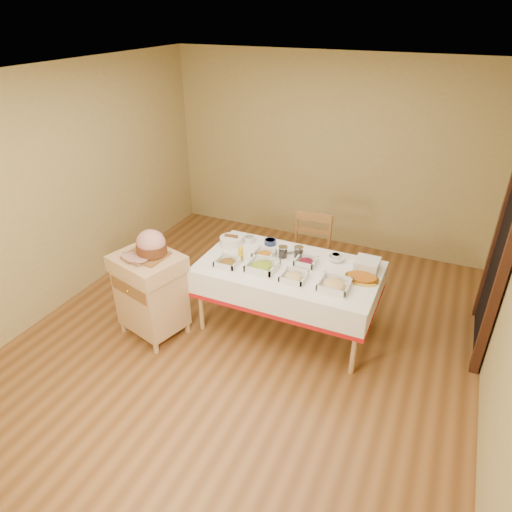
{
  "coord_description": "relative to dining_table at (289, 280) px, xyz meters",
  "views": [
    {
      "loc": [
        1.64,
        -3.48,
        3.11
      ],
      "look_at": [
        -0.03,
        0.2,
        0.85
      ],
      "focal_mm": 32.0,
      "sensor_mm": 36.0,
      "label": 1
    }
  ],
  "objects": [
    {
      "name": "serving_dish_c",
      "position": [
        0.13,
        -0.22,
        0.19
      ],
      "size": [
        0.23,
        0.23,
        0.1
      ],
      "color": "silver",
      "rests_on": "dining_table"
    },
    {
      "name": "bowl_white_imported",
      "position": [
        -0.13,
        0.3,
        0.18
      ],
      "size": [
        0.22,
        0.22,
        0.04
      ],
      "primitive_type": "imported",
      "rotation": [
        0.0,
        0.0,
        0.38
      ],
      "color": "silver",
      "rests_on": "dining_table"
    },
    {
      "name": "butcher_cart",
      "position": [
        -1.26,
        -0.67,
        -0.08
      ],
      "size": [
        0.77,
        0.69,
        0.92
      ],
      "color": "tan",
      "rests_on": "ground"
    },
    {
      "name": "bowl_small_imported",
      "position": [
        0.41,
        0.31,
        0.19
      ],
      "size": [
        0.2,
        0.2,
        0.05
      ],
      "primitive_type": "imported",
      "rotation": [
        0.0,
        0.0,
        -0.25
      ],
      "color": "silver",
      "rests_on": "dining_table"
    },
    {
      "name": "serving_dish_b",
      "position": [
        -0.22,
        -0.17,
        0.2
      ],
      "size": [
        0.29,
        0.29,
        0.12
      ],
      "color": "silver",
      "rests_on": "dining_table"
    },
    {
      "name": "ham_on_board",
      "position": [
        -1.21,
        -0.63,
        0.44
      ],
      "size": [
        0.42,
        0.4,
        0.28
      ],
      "color": "brown",
      "rests_on": "butcher_cart"
    },
    {
      "name": "dining_chair",
      "position": [
        -0.0,
        0.65,
        -0.07
      ],
      "size": [
        0.49,
        0.47,
        1.03
      ],
      "color": "brown",
      "rests_on": "ground"
    },
    {
      "name": "brass_platter",
      "position": [
        0.73,
        0.04,
        0.18
      ],
      "size": [
        0.33,
        0.24,
        0.04
      ],
      "color": "gold",
      "rests_on": "dining_table"
    },
    {
      "name": "serving_dish_a",
      "position": [
        -0.58,
        -0.24,
        0.19
      ],
      "size": [
        0.23,
        0.22,
        0.1
      ],
      "color": "silver",
      "rests_on": "dining_table"
    },
    {
      "name": "serving_dish_f",
      "position": [
        0.14,
        0.11,
        0.19
      ],
      "size": [
        0.22,
        0.21,
        0.1
      ],
      "color": "silver",
      "rests_on": "dining_table"
    },
    {
      "name": "mustard_bottle",
      "position": [
        -0.5,
        -0.09,
        0.24
      ],
      "size": [
        0.06,
        0.06,
        0.17
      ],
      "color": "gold",
      "rests_on": "dining_table"
    },
    {
      "name": "serving_dish_e",
      "position": [
        -0.31,
        0.07,
        0.19
      ],
      "size": [
        0.22,
        0.21,
        0.1
      ],
      "color": "silver",
      "rests_on": "dining_table"
    },
    {
      "name": "plate_stack",
      "position": [
        0.73,
        0.26,
        0.22
      ],
      "size": [
        0.23,
        0.23,
        0.11
      ],
      "color": "silver",
      "rests_on": "dining_table"
    },
    {
      "name": "preserve_jar_right",
      "position": [
        0.02,
        0.21,
        0.22
      ],
      "size": [
        0.1,
        0.1,
        0.13
      ],
      "color": "silver",
      "rests_on": "dining_table"
    },
    {
      "name": "doorway",
      "position": [
        1.9,
        0.6,
        0.51
      ],
      "size": [
        0.09,
        1.1,
        2.2
      ],
      "color": "black",
      "rests_on": "ground"
    },
    {
      "name": "room_shell",
      "position": [
        -0.3,
        -0.3,
        0.7
      ],
      "size": [
        5.0,
        5.0,
        5.0
      ],
      "color": "brown",
      "rests_on": "ground"
    },
    {
      "name": "bread_basket",
      "position": [
        -0.75,
        0.18,
        0.21
      ],
      "size": [
        0.25,
        0.25,
        0.11
      ],
      "color": "white",
      "rests_on": "dining_table"
    },
    {
      "name": "small_bowl_mid",
      "position": [
        -0.36,
        0.36,
        0.19
      ],
      "size": [
        0.13,
        0.13,
        0.06
      ],
      "color": "navy",
      "rests_on": "dining_table"
    },
    {
      "name": "small_bowl_right",
      "position": [
        0.39,
        0.35,
        0.19
      ],
      "size": [
        0.11,
        0.11,
        0.05
      ],
      "color": "silver",
      "rests_on": "dining_table"
    },
    {
      "name": "dining_table",
      "position": [
        0.0,
        0.0,
        0.0
      ],
      "size": [
        1.82,
        1.02,
        0.76
      ],
      "color": "tan",
      "rests_on": "ground"
    },
    {
      "name": "small_bowl_left",
      "position": [
        -0.61,
        0.33,
        0.2
      ],
      "size": [
        0.13,
        0.13,
        0.06
      ],
      "color": "silver",
      "rests_on": "dining_table"
    },
    {
      "name": "preserve_jar_left",
      "position": [
        -0.13,
        0.15,
        0.22
      ],
      "size": [
        0.1,
        0.1,
        0.12
      ],
      "color": "silver",
      "rests_on": "dining_table"
    },
    {
      "name": "serving_dish_d",
      "position": [
        0.53,
        -0.21,
        0.2
      ],
      "size": [
        0.28,
        0.28,
        0.11
      ],
      "color": "silver",
      "rests_on": "dining_table"
    }
  ]
}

